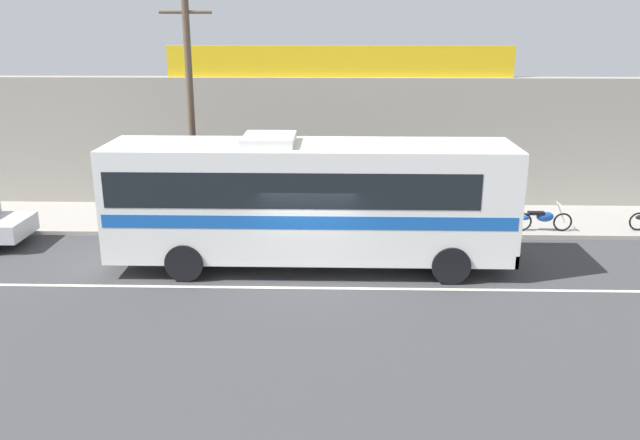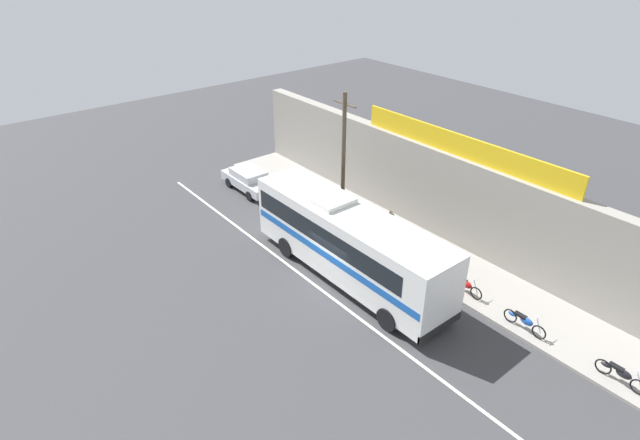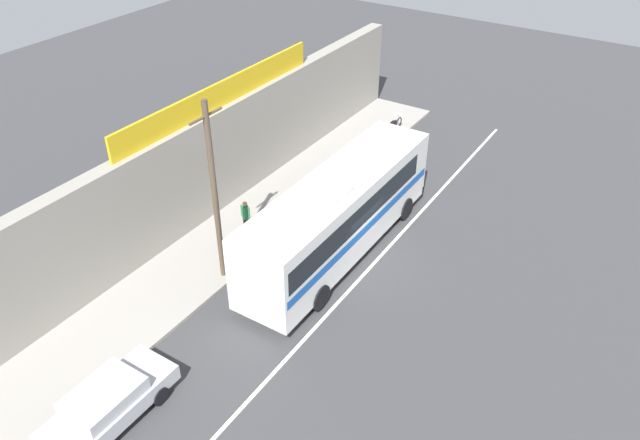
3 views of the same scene
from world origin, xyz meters
name	(u,v)px [view 3 (image 3 of 3)]	position (x,y,z in m)	size (l,w,h in m)	color
ground_plane	(356,258)	(0.00, 0.00, 0.00)	(70.00, 70.00, 0.00)	#3A3A3D
sidewalk_slab	(256,219)	(0.00, 5.20, 0.07)	(30.00, 3.60, 0.14)	gray
storefront_facade	(215,162)	(0.00, 7.35, 2.40)	(30.00, 0.70, 4.80)	gray
storefront_billboard	(221,94)	(0.81, 7.35, 5.35)	(12.47, 0.12, 1.10)	gold
road_center_stripe	(372,265)	(0.00, -0.80, 0.00)	(30.00, 0.14, 0.01)	silver
intercity_bus	(338,212)	(-0.08, 0.84, 2.07)	(11.20, 2.68, 3.78)	white
parked_car	(108,403)	(-11.04, 2.30, 0.74)	(4.29, 1.83, 1.37)	#B7BABF
utility_pole	(214,192)	(-3.88, 3.85, 4.01)	(1.60, 0.22, 7.47)	brown
motorcycle_purple	(363,152)	(7.45, 3.86, 0.57)	(1.93, 0.56, 0.94)	black
motorcycle_orange	(329,176)	(4.36, 4.02, 0.57)	(1.83, 0.56, 0.94)	black
motorcycle_green	(394,125)	(11.26, 4.00, 0.57)	(1.88, 0.56, 0.94)	black
pedestrian_near_shop	(246,215)	(-1.15, 4.83, 1.08)	(0.30, 0.48, 1.62)	black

